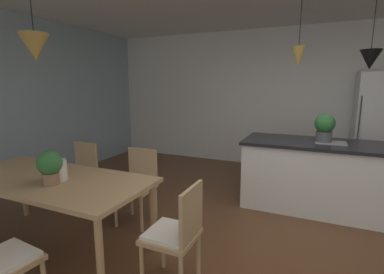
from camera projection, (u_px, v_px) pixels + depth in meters
The scene contains 14 objects.
ground_plane at pixel (282, 262), 2.65m from camera, with size 10.00×8.40×0.04m, color brown.
wall_back_kitchen at pixel (306, 100), 5.34m from camera, with size 10.00×0.12×2.70m, color white.
dining_table at pixel (49, 184), 2.74m from camera, with size 2.05×0.90×0.74m.
chair_far_right at pixel (138, 183), 3.34m from camera, with size 0.42×0.42×0.87m.
chair_kitchen_end at pixel (176, 232), 2.23m from camera, with size 0.40×0.40×0.87m.
chair_far_left at pixel (80, 174), 3.70m from camera, with size 0.41×0.41×0.87m.
kitchen_island at pixel (322, 175), 3.67m from camera, with size 2.02×0.85×0.91m.
refrigerator at pixel (377, 129), 4.61m from camera, with size 0.68×0.67×1.83m.
pendant_over_table at pixel (35, 47), 2.40m from camera, with size 0.24×0.24×0.88m.
pendant_over_island_main at pixel (298, 57), 3.55m from camera, with size 0.18×0.18×0.86m.
pendant_over_island_aux at pixel (370, 59), 3.25m from camera, with size 0.24×0.24×0.90m.
potted_plant_on_island at pixel (325, 127), 3.56m from camera, with size 0.25×0.25×0.37m.
potted_plant_on_table at pixel (50, 166), 2.51m from camera, with size 0.22×0.22×0.31m.
vase_on_dining_table at pixel (59, 170), 2.64m from camera, with size 0.14×0.14×0.20m.
Camera 1 is at (0.20, -2.54, 1.62)m, focal length 26.33 mm.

